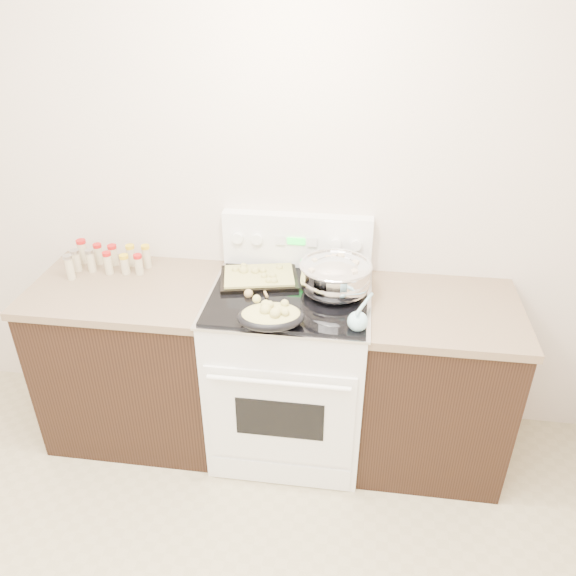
# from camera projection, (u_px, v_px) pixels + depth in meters

# --- Properties ---
(room_shell) EXTENTS (4.10, 3.60, 2.75)m
(room_shell) POSITION_uv_depth(u_px,v_px,m) (22.00, 312.00, 1.12)
(room_shell) COLOR beige
(room_shell) RESTS_ON ground
(counter_left) EXTENTS (0.93, 0.67, 0.92)m
(counter_left) POSITION_uv_depth(u_px,v_px,m) (137.00, 358.00, 3.03)
(counter_left) COLOR black
(counter_left) RESTS_ON ground
(counter_right) EXTENTS (0.73, 0.67, 0.92)m
(counter_right) POSITION_uv_depth(u_px,v_px,m) (432.00, 384.00, 2.84)
(counter_right) COLOR black
(counter_right) RESTS_ON ground
(kitchen_range) EXTENTS (0.78, 0.73, 1.22)m
(kitchen_range) POSITION_uv_depth(u_px,v_px,m) (289.00, 368.00, 2.91)
(kitchen_range) COLOR white
(kitchen_range) RESTS_ON ground
(mixing_bowl) EXTENTS (0.41, 0.41, 0.20)m
(mixing_bowl) POSITION_uv_depth(u_px,v_px,m) (335.00, 278.00, 2.65)
(mixing_bowl) COLOR silver
(mixing_bowl) RESTS_ON kitchen_range
(roasting_pan) EXTENTS (0.33, 0.26, 0.11)m
(roasting_pan) POSITION_uv_depth(u_px,v_px,m) (271.00, 316.00, 2.42)
(roasting_pan) COLOR black
(roasting_pan) RESTS_ON kitchen_range
(baking_sheet) EXTENTS (0.42, 0.34, 0.06)m
(baking_sheet) POSITION_uv_depth(u_px,v_px,m) (259.00, 277.00, 2.78)
(baking_sheet) COLOR black
(baking_sheet) RESTS_ON kitchen_range
(wooden_spoon) EXTENTS (0.12, 0.24, 0.04)m
(wooden_spoon) POSITION_uv_depth(u_px,v_px,m) (253.00, 290.00, 2.68)
(wooden_spoon) COLOR tan
(wooden_spoon) RESTS_ON kitchen_range
(blue_ladle) EXTENTS (0.11, 0.29, 0.11)m
(blue_ladle) POSITION_uv_depth(u_px,v_px,m) (358.00, 320.00, 2.41)
(blue_ladle) COLOR #9BD5E7
(blue_ladle) RESTS_ON kitchen_range
(spice_jars) EXTENTS (0.40, 0.23, 0.13)m
(spice_jars) POSITION_uv_depth(u_px,v_px,m) (106.00, 259.00, 2.91)
(spice_jars) COLOR #BFB28C
(spice_jars) RESTS_ON counter_left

